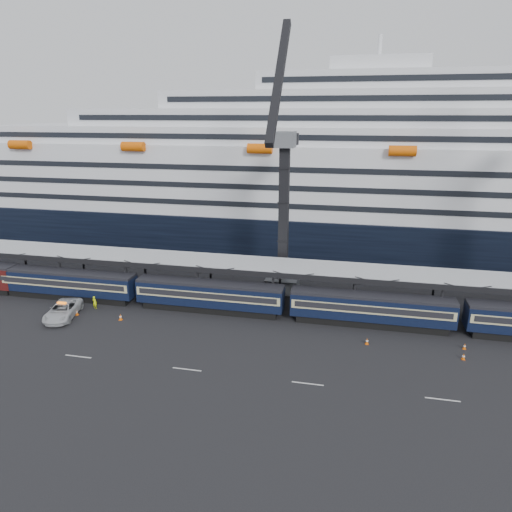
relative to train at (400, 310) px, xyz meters
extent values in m
plane|color=black|center=(4.65, -10.00, -2.20)|extent=(260.00, 260.00, 0.00)
cube|color=beige|center=(-33.35, -14.00, -2.19)|extent=(3.00, 0.15, 0.02)
cube|color=beige|center=(-21.35, -14.00, -2.19)|extent=(3.00, 0.15, 0.02)
cube|color=beige|center=(-9.35, -14.00, -2.19)|extent=(3.00, 0.15, 0.02)
cube|color=beige|center=(2.65, -14.00, -2.19)|extent=(3.00, 0.15, 0.02)
cube|color=black|center=(-43.35, 0.00, -1.75)|extent=(17.48, 2.40, 0.90)
cube|color=black|center=(-43.35, 0.00, 0.05)|extent=(19.00, 2.80, 2.70)
cube|color=#BEB886|center=(-43.35, 0.00, 0.35)|extent=(18.62, 2.92, 1.05)
cube|color=black|center=(-43.35, 0.00, 0.40)|extent=(17.86, 2.98, 0.70)
cube|color=black|center=(-43.35, 0.00, 1.55)|extent=(19.00, 2.50, 0.35)
cube|color=black|center=(-23.35, 0.00, -1.75)|extent=(17.48, 2.40, 0.90)
cube|color=black|center=(-23.35, 0.00, 0.05)|extent=(19.00, 2.80, 2.70)
cube|color=#BEB886|center=(-23.35, 0.00, 0.35)|extent=(18.62, 2.92, 1.05)
cube|color=black|center=(-23.35, 0.00, 0.40)|extent=(17.86, 2.98, 0.70)
cube|color=black|center=(-23.35, 0.00, 1.55)|extent=(19.00, 2.50, 0.35)
cube|color=black|center=(-3.35, 0.00, -1.75)|extent=(17.48, 2.40, 0.90)
cube|color=black|center=(-3.35, 0.00, 0.05)|extent=(19.00, 2.80, 2.70)
cube|color=#BEB886|center=(-3.35, 0.00, 0.35)|extent=(18.62, 2.92, 1.05)
cube|color=black|center=(-3.35, 0.00, 0.40)|extent=(17.86, 2.98, 0.70)
cube|color=black|center=(-3.35, 0.00, 1.55)|extent=(19.00, 2.50, 0.35)
cube|color=#9DA1A5|center=(4.65, 4.00, 3.20)|extent=(130.00, 6.00, 0.25)
cube|color=black|center=(4.65, 1.00, 2.90)|extent=(130.00, 0.25, 0.70)
cube|color=black|center=(4.65, 7.00, 2.90)|extent=(130.00, 0.25, 0.70)
cube|color=black|center=(-55.35, 6.80, 0.50)|extent=(0.25, 0.25, 5.40)
cube|color=black|center=(-45.35, 1.20, 0.50)|extent=(0.25, 0.25, 5.40)
cube|color=black|center=(-45.35, 6.80, 0.50)|extent=(0.25, 0.25, 5.40)
cube|color=black|center=(-35.35, 1.20, 0.50)|extent=(0.25, 0.25, 5.40)
cube|color=black|center=(-35.35, 6.80, 0.50)|extent=(0.25, 0.25, 5.40)
cube|color=black|center=(-25.35, 1.20, 0.50)|extent=(0.25, 0.25, 5.40)
cube|color=black|center=(-25.35, 6.80, 0.50)|extent=(0.25, 0.25, 5.40)
cube|color=black|center=(-15.35, 1.20, 0.50)|extent=(0.25, 0.25, 5.40)
cube|color=black|center=(-15.35, 6.80, 0.50)|extent=(0.25, 0.25, 5.40)
cube|color=black|center=(-5.35, 1.20, 0.50)|extent=(0.25, 0.25, 5.40)
cube|color=black|center=(-5.35, 6.80, 0.50)|extent=(0.25, 0.25, 5.40)
cube|color=black|center=(4.65, 1.20, 0.50)|extent=(0.25, 0.25, 5.40)
cube|color=black|center=(4.65, 6.80, 0.50)|extent=(0.25, 0.25, 5.40)
cube|color=black|center=(4.65, 36.00, 1.30)|extent=(200.00, 28.00, 7.00)
cube|color=white|center=(4.65, 36.00, 10.80)|extent=(190.00, 26.88, 12.00)
cube|color=white|center=(4.65, 36.00, 18.30)|extent=(160.00, 24.64, 3.00)
cube|color=black|center=(4.65, 23.63, 18.30)|extent=(153.60, 0.12, 0.90)
cube|color=white|center=(4.65, 36.00, 21.30)|extent=(124.00, 21.84, 3.00)
cube|color=black|center=(4.65, 25.03, 21.30)|extent=(119.04, 0.12, 0.90)
cube|color=white|center=(4.65, 36.00, 24.30)|extent=(90.00, 19.04, 3.00)
cube|color=black|center=(4.65, 26.43, 24.30)|extent=(86.40, 0.12, 0.90)
cube|color=white|center=(4.65, 36.00, 27.30)|extent=(56.00, 16.24, 3.00)
cube|color=black|center=(4.65, 27.83, 27.30)|extent=(53.76, 0.12, 0.90)
cube|color=white|center=(-3.35, 36.00, 29.80)|extent=(16.00, 12.00, 2.50)
cylinder|color=#DE5707|center=(-65.35, 21.96, 16.60)|extent=(4.00, 1.60, 1.60)
cylinder|color=#DE5707|center=(-43.35, 21.96, 16.60)|extent=(4.00, 1.60, 1.60)
cylinder|color=#DE5707|center=(-21.35, 21.96, 16.60)|extent=(4.00, 1.60, 1.60)
cylinder|color=#DE5707|center=(0.65, 21.96, 16.60)|extent=(4.00, 1.60, 1.60)
cube|color=#494C50|center=(-15.35, 9.00, -1.20)|extent=(4.50, 4.50, 2.00)
cube|color=black|center=(-15.35, 9.00, 8.80)|extent=(1.30, 1.30, 18.00)
cube|color=#494C50|center=(-15.35, 9.00, 18.80)|extent=(2.60, 3.20, 2.00)
cube|color=black|center=(-15.35, 3.21, 25.69)|extent=(0.90, 12.26, 14.37)
cube|color=black|center=(-15.35, 11.52, 18.80)|extent=(0.90, 5.04, 0.90)
cube|color=black|center=(-15.35, 14.04, 18.60)|extent=(2.20, 1.60, 1.60)
imported|color=#B1B3B8|center=(-40.60, -5.76, -1.27)|extent=(4.51, 7.22, 1.86)
imported|color=#D6F10C|center=(-38.19, -2.50, -1.36)|extent=(0.68, 0.51, 1.69)
cube|color=#DE5707|center=(-39.37, -4.82, -2.18)|extent=(0.41, 0.41, 0.04)
cone|color=#DE5707|center=(-39.37, -4.82, -1.77)|extent=(0.34, 0.34, 0.78)
cylinder|color=white|center=(-39.37, -4.82, -1.77)|extent=(0.29, 0.29, 0.13)
cube|color=#DE5707|center=(-33.27, -4.99, -2.18)|extent=(0.42, 0.42, 0.04)
cone|color=#DE5707|center=(-33.27, -4.99, -1.76)|extent=(0.35, 0.35, 0.79)
cylinder|color=white|center=(-33.27, -4.99, -1.76)|extent=(0.30, 0.30, 0.13)
cube|color=#DE5707|center=(-3.76, -4.98, -2.18)|extent=(0.38, 0.38, 0.04)
cone|color=#DE5707|center=(-3.76, -4.98, -1.80)|extent=(0.32, 0.32, 0.71)
cylinder|color=white|center=(-3.76, -4.98, -1.80)|extent=(0.27, 0.27, 0.12)
cube|color=#DE5707|center=(5.93, -6.25, -2.18)|extent=(0.36, 0.36, 0.04)
cone|color=#DE5707|center=(5.93, -6.25, -1.82)|extent=(0.30, 0.30, 0.68)
cylinder|color=white|center=(5.93, -6.25, -1.82)|extent=(0.26, 0.26, 0.11)
cube|color=#DE5707|center=(6.50, -3.92, -2.18)|extent=(0.34, 0.34, 0.04)
cone|color=#DE5707|center=(6.50, -3.92, -1.84)|extent=(0.29, 0.29, 0.64)
cylinder|color=white|center=(6.50, -3.92, -1.84)|extent=(0.24, 0.24, 0.11)
camera|label=1|loc=(-6.36, -51.46, 22.19)|focal=32.00mm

